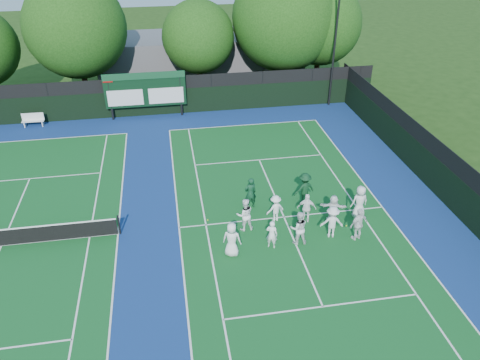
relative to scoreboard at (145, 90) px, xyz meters
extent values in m
plane|color=#1C390F|center=(7.01, -15.59, -2.19)|extent=(120.00, 120.00, 0.00)
cube|color=navy|center=(1.01, -14.59, -2.19)|extent=(34.00, 32.00, 0.01)
cube|color=#104F1D|center=(7.01, -14.59, -2.18)|extent=(10.97, 23.77, 0.00)
cube|color=silver|center=(7.01, -2.70, -2.18)|extent=(10.97, 0.08, 0.00)
cube|color=silver|center=(1.53, -14.59, -2.18)|extent=(0.08, 23.77, 0.00)
cube|color=silver|center=(12.50, -14.59, -2.18)|extent=(0.08, 23.77, 0.00)
cube|color=silver|center=(2.90, -14.59, -2.18)|extent=(0.08, 23.77, 0.00)
cube|color=silver|center=(11.13, -14.59, -2.18)|extent=(0.08, 23.77, 0.00)
cube|color=silver|center=(7.01, -20.99, -2.18)|extent=(8.23, 0.08, 0.00)
cube|color=silver|center=(7.01, -8.19, -2.18)|extent=(8.23, 0.08, 0.00)
cube|color=silver|center=(7.01, -14.59, -2.18)|extent=(0.08, 12.80, 0.00)
cube|color=#104F1D|center=(-6.99, -14.59, -2.18)|extent=(10.97, 23.77, 0.00)
cube|color=silver|center=(-6.99, -2.70, -2.18)|extent=(10.97, 0.08, 0.00)
cube|color=silver|center=(-1.50, -14.59, -2.18)|extent=(0.08, 23.77, 0.00)
cube|color=silver|center=(-2.87, -14.59, -2.18)|extent=(0.08, 23.77, 0.00)
cube|color=silver|center=(-6.99, -8.19, -2.18)|extent=(8.23, 0.08, 0.00)
cube|color=silver|center=(-6.99, -14.59, -2.18)|extent=(0.08, 12.80, 0.00)
cube|color=black|center=(1.01, 0.41, -1.19)|extent=(34.00, 0.08, 2.00)
cube|color=black|center=(1.01, 0.41, 0.31)|extent=(34.00, 0.05, 1.00)
cube|color=black|center=(16.01, -14.59, -1.19)|extent=(0.08, 32.00, 2.00)
cube|color=black|center=(16.01, -14.59, 0.31)|extent=(0.05, 32.00, 1.00)
cylinder|color=black|center=(-2.59, 0.01, -0.44)|extent=(0.16, 0.16, 3.50)
cylinder|color=black|center=(2.61, 0.01, -0.44)|extent=(0.16, 0.16, 3.50)
cube|color=black|center=(0.01, 0.01, 0.01)|extent=(6.00, 0.15, 2.60)
cube|color=#124023|center=(0.01, -0.09, 1.11)|extent=(6.00, 0.05, 0.50)
cube|color=silver|center=(-1.49, -0.09, -0.49)|extent=(2.60, 0.04, 1.20)
cube|color=silver|center=(1.51, -0.09, -0.49)|extent=(2.60, 0.04, 1.20)
cube|color=maroon|center=(-2.59, -0.09, 1.01)|extent=(0.70, 0.04, 0.50)
cube|color=#58585D|center=(5.01, 8.41, -0.19)|extent=(18.00, 6.00, 4.00)
cylinder|color=black|center=(14.51, 0.11, 2.81)|extent=(0.16, 0.16, 10.00)
cylinder|color=black|center=(-1.39, -14.59, -1.64)|extent=(0.10, 0.10, 1.10)
cube|color=silver|center=(-8.25, -0.29, -1.75)|extent=(1.57, 0.45, 0.06)
cube|color=silver|center=(-8.25, -0.13, -1.46)|extent=(1.56, 0.10, 0.52)
cube|color=silver|center=(-8.88, -0.29, -1.98)|extent=(0.07, 0.37, 0.42)
cube|color=silver|center=(-7.63, -0.29, -1.98)|extent=(0.07, 0.37, 0.42)
cylinder|color=#311D0D|center=(-4.81, 3.91, -0.60)|extent=(0.44, 0.44, 3.17)
sphere|color=#153C0D|center=(-4.81, 3.91, 3.86)|extent=(7.66, 7.66, 7.66)
sphere|color=#153C0D|center=(-4.21, 4.21, 3.09)|extent=(5.36, 5.36, 5.36)
cylinder|color=#311D0D|center=(4.45, 3.91, -0.80)|extent=(0.44, 0.44, 2.79)
sphere|color=#153C0D|center=(4.45, 3.91, 2.76)|extent=(5.78, 5.78, 5.78)
sphere|color=#153C0D|center=(5.05, 4.21, 2.18)|extent=(4.04, 4.04, 4.04)
cylinder|color=#311D0D|center=(11.49, 3.91, -0.71)|extent=(0.44, 0.44, 2.97)
sphere|color=#153C0D|center=(11.49, 3.91, 3.97)|extent=(8.53, 8.53, 8.53)
sphere|color=#153C0D|center=(12.09, 4.21, 3.12)|extent=(5.97, 5.97, 5.97)
cylinder|color=#311D0D|center=(14.56, 3.91, -0.65)|extent=(0.44, 0.44, 3.08)
sphere|color=#153C0D|center=(14.56, 3.91, 3.42)|extent=(6.73, 6.73, 6.73)
sphere|color=#153C0D|center=(15.16, 4.21, 2.74)|extent=(4.71, 4.71, 4.71)
sphere|color=#BFDF1A|center=(3.03, -14.21, -2.16)|extent=(0.07, 0.07, 0.07)
sphere|color=#BFDF1A|center=(9.21, -15.21, -2.16)|extent=(0.07, 0.07, 0.07)
sphere|color=#BFDF1A|center=(9.95, -15.90, -2.16)|extent=(0.07, 0.07, 0.07)
sphere|color=#BFDF1A|center=(7.83, -14.91, -2.16)|extent=(0.07, 0.07, 0.07)
imported|color=white|center=(3.86, -17.09, -1.30)|extent=(1.01, 0.83, 1.77)
imported|color=white|center=(5.80, -16.86, -1.44)|extent=(0.65, 0.55, 1.51)
imported|color=silver|center=(7.13, -16.76, -1.31)|extent=(0.90, 0.72, 1.77)
imported|color=silver|center=(8.88, -16.52, -1.34)|extent=(1.20, 0.82, 1.70)
imported|color=silver|center=(10.07, -16.94, -1.31)|extent=(1.12, 0.74, 1.76)
imported|color=white|center=(4.80, -15.25, -1.30)|extent=(0.91, 0.73, 1.78)
imported|color=white|center=(6.47, -14.77, -1.44)|extent=(1.08, 0.80, 1.50)
imported|color=white|center=(8.04, -15.11, -1.38)|extent=(1.03, 0.67, 1.63)
imported|color=white|center=(9.40, -15.23, -1.45)|extent=(1.44, 0.85, 1.48)
imported|color=silver|center=(10.84, -15.16, -1.28)|extent=(0.94, 0.66, 1.83)
imported|color=#0F3920|center=(5.44, -13.37, -1.28)|extent=(0.74, 0.57, 1.82)
imported|color=#0E331A|center=(8.41, -13.41, -1.28)|extent=(1.31, 0.94, 1.83)
camera|label=1|loc=(1.35, -33.95, 12.07)|focal=35.00mm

